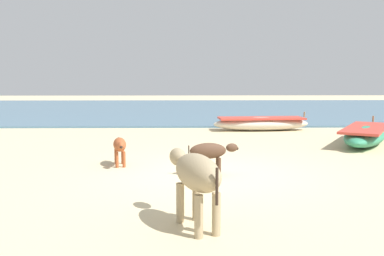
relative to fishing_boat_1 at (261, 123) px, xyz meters
The scene contains 7 objects.
ground 8.07m from the fishing_boat_1, 107.69° to the right, with size 80.00×80.00×0.00m, color beige.
sea_water 11.16m from the fishing_boat_1, 102.70° to the left, with size 60.00×20.00×0.08m, color slate.
fishing_boat_1 is the anchor object (origin of this frame).
fishing_boat_2 4.44m from the fishing_boat_1, 53.74° to the right, with size 2.92×3.91×0.75m.
cow_adult_dun 11.38m from the fishing_boat_1, 104.64° to the right, with size 0.88×1.56×1.05m.
calf_near_rust 8.15m from the fishing_boat_1, 123.91° to the right, with size 0.44×1.02×0.67m.
calf_far_dark 8.18m from the fishing_boat_1, 107.69° to the right, with size 1.09×0.41×0.71m.
Camera 1 is at (-0.59, -9.18, 2.09)m, focal length 40.63 mm.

